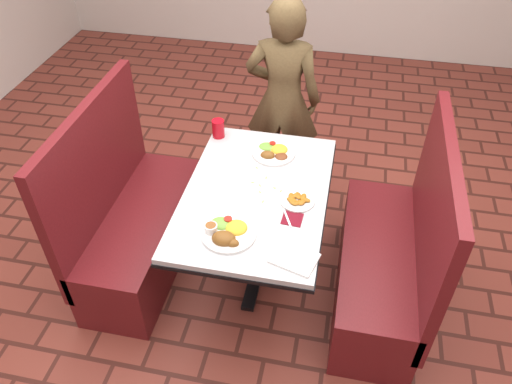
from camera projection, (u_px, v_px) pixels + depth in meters
The scene contains 14 objects.
dining_table at pixel (256, 205), 2.88m from camera, with size 0.81×1.21×0.75m.
booth_bench_left at pixel (135, 225), 3.22m from camera, with size 0.47×1.20×1.17m.
booth_bench_right at pixel (387, 263), 2.98m from camera, with size 0.47×1.20×1.17m.
diner_person at pixel (283, 100), 3.59m from camera, with size 0.55×0.36×1.50m, color brown.
near_dinner_plate at pixel (227, 231), 2.55m from camera, with size 0.29×0.29×0.09m.
far_dinner_plate at pixel (274, 151), 3.08m from camera, with size 0.26×0.26×0.07m.
plantain_plate at pixel (297, 200), 2.75m from camera, with size 0.19×0.19×0.03m.
maroon_napkin at pixel (292, 219), 2.65m from camera, with size 0.11×0.11×0.00m, color maroon.
spoon_utensil at pixel (287, 218), 2.65m from camera, with size 0.01×0.15×0.00m, color silver.
red_tumbler at pixel (218, 129), 3.20m from camera, with size 0.08×0.08×0.12m, color red.
paper_napkin at pixel (294, 258), 2.44m from camera, with size 0.22×0.16×0.01m, color white.
knife_utensil at pixel (232, 234), 2.56m from camera, with size 0.01×0.16×0.00m, color silver.
fork_utensil at pixel (223, 233), 2.56m from camera, with size 0.01×0.14×0.00m, color silver.
lettuce_shreds at pixel (265, 186), 2.86m from camera, with size 0.28×0.32×0.00m, color #7FAF46, non-canonical shape.
Camera 1 is at (0.43, -2.09, 2.60)m, focal length 35.00 mm.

